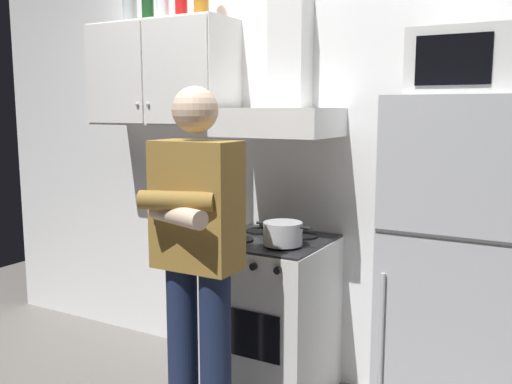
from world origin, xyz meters
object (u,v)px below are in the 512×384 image
refrigerator (458,276)px  person_standing (197,257)px  stove_oven (270,317)px  upper_cabinet (162,74)px  range_hood (282,99)px  microwave (470,62)px  bottle_canister_steel (130,9)px  cooking_pot (283,233)px

refrigerator → person_standing: size_ratio=0.98×
stove_oven → refrigerator: bearing=0.0°
upper_cabinet → range_hood: range_hood is taller
stove_oven → microwave: size_ratio=1.82×
upper_cabinet → person_standing: upper_cabinet is taller
microwave → bottle_canister_steel: bottle_canister_steel is taller
range_hood → person_standing: 1.01m
microwave → cooking_pot: (-0.82, -0.14, -0.81)m
stove_oven → refrigerator: (0.95, 0.00, 0.37)m
person_standing → cooking_pot: person_standing is taller
refrigerator → person_standing: bearing=-148.8°
upper_cabinet → microwave: 1.75m
upper_cabinet → cooking_pot: size_ratio=3.04×
stove_oven → refrigerator: refrigerator is taller
upper_cabinet → person_standing: bearing=-44.3°
range_hood → person_standing: range_hood is taller
microwave → cooking_pot: bearing=-170.4°
range_hood → cooking_pot: 0.72m
upper_cabinet → person_standing: (0.75, -0.73, -0.85)m
person_standing → upper_cabinet: bearing=135.7°
refrigerator → person_standing: (-1.00, -0.61, 0.10)m
person_standing → cooking_pot: bearing=69.7°
upper_cabinet → refrigerator: (1.75, -0.12, -0.95)m
stove_oven → refrigerator: size_ratio=0.55×
upper_cabinet → stove_oven: bearing=-8.9°
upper_cabinet → bottle_canister_steel: (-0.26, 0.03, 0.40)m
microwave → upper_cabinet: bearing=176.5°
upper_cabinet → refrigerator: bearing=-4.1°
person_standing → bottle_canister_steel: bottle_canister_steel is taller
upper_cabinet → refrigerator: upper_cabinet is taller
range_hood → upper_cabinet: bearing=-179.9°
cooking_pot → bottle_canister_steel: size_ratio=1.44×
upper_cabinet → microwave: (1.75, -0.11, -0.01)m
stove_oven → upper_cabinet: bearing=171.1°
upper_cabinet → microwave: bearing=-3.5°
microwave → person_standing: (-1.00, -0.62, -0.84)m
microwave → person_standing: microwave is taller
stove_oven → person_standing: (-0.05, -0.61, 0.47)m
range_hood → refrigerator: size_ratio=0.47×
stove_oven → microwave: (0.95, 0.02, 1.31)m
range_hood → bottle_canister_steel: size_ratio=3.66×
range_hood → person_standing: bearing=-93.9°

